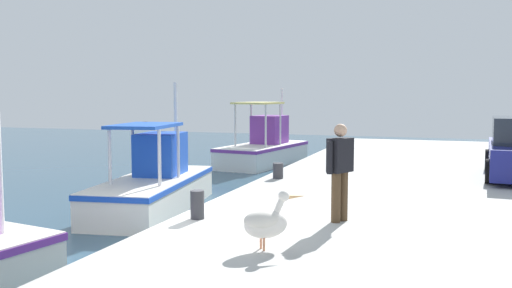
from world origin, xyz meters
TOP-DOWN VIEW (x-y plane):
  - quay_pier at (0.00, -5.00)m, footprint 36.00×10.00m
  - fishing_boat_third at (3.37, 2.52)m, footprint 5.28×2.55m
  - fishing_boat_fourth at (12.90, 2.71)m, footprint 5.31×2.72m
  - pelican at (-1.74, -2.16)m, footprint 0.77×0.87m
  - fisherman_standing at (0.29, -2.83)m, footprint 0.60×0.42m
  - mooring_bollard_second at (-0.32, -0.45)m, footprint 0.24×0.24m
  - mooring_bollard_third at (4.53, -0.45)m, footprint 0.27×0.27m

SIDE VIEW (x-z plane):
  - quay_pier at x=0.00m, z-range 0.00..0.80m
  - fishing_boat_third at x=3.37m, z-range -1.00..2.30m
  - fishing_boat_fourth at x=12.90m, z-range -0.93..2.30m
  - mooring_bollard_third at x=4.53m, z-range 0.80..1.20m
  - mooring_bollard_second at x=-0.32m, z-range 0.80..1.30m
  - pelican at x=-1.74m, z-range 0.79..1.61m
  - fisherman_standing at x=0.29m, z-range 0.90..2.56m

